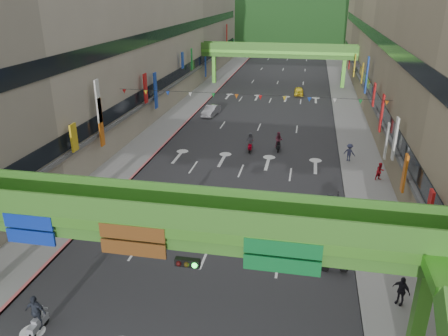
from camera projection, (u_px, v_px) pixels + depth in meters
road_slab at (268, 107)px, 61.68m from camera, size 18.00×140.00×0.02m
sidewalk_left at (192, 103)px, 63.62m from camera, size 4.00×140.00×0.15m
sidewalk_right at (348, 110)px, 59.69m from camera, size 4.00×140.00×0.15m
curb_left at (205, 103)px, 63.27m from camera, size 0.20×140.00×0.18m
curb_right at (334, 110)px, 60.03m from camera, size 0.20×140.00×0.18m
building_row_left at (136, 35)px, 61.48m from camera, size 12.80×95.00×19.00m
building_row_right at (421, 41)px, 54.73m from camera, size 12.80×95.00×19.00m
overpass_near at (189, 241)px, 19.02m from camera, size 28.00×12.27×7.10m
overpass_far at (278, 54)px, 73.27m from camera, size 28.00×2.20×7.10m
hill_left at (257, 34)px, 164.28m from camera, size 168.00×140.00×112.00m
hill_right at (362, 31)px, 175.32m from camera, size 208.00×176.00×128.00m
bunting_string at (248, 97)px, 41.26m from camera, size 26.00×0.36×0.47m
scooter_rider_near at (179, 207)px, 31.25m from camera, size 0.64×1.60×1.96m
scooter_rider_mid at (279, 141)px, 44.48m from camera, size 0.82×1.60×2.02m
scooter_rider_left at (36, 315)px, 20.66m from camera, size 1.06×1.60×2.15m
scooter_rider_far at (250, 142)px, 44.29m from camera, size 0.83×1.60×2.01m
parked_scooter_row at (332, 227)px, 29.40m from camera, size 1.60×9.41×1.08m
car_silver at (211, 111)px, 57.23m from camera, size 1.93×4.23×1.35m
car_yellow at (299, 91)px, 68.32m from camera, size 1.59×3.66×1.23m
pedestrian_red at (380, 173)px, 37.45m from camera, size 0.95×0.88×1.55m
pedestrian_dark at (401, 293)px, 22.56m from camera, size 1.00×0.91×1.64m
pedestrian_blue at (349, 154)px, 41.61m from camera, size 0.94×0.80×1.71m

